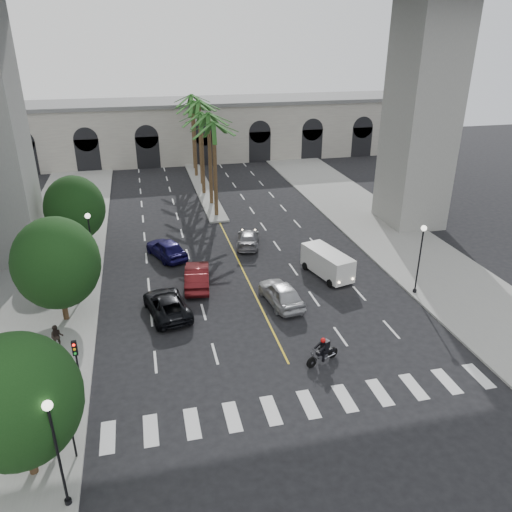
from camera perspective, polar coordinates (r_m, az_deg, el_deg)
The scene contains 29 objects.
ground at distance 28.03m, azimuth 4.99°, elevation -14.57°, with size 140.00×140.00×0.00m, color black.
sidewalk_left at distance 40.40m, azimuth -22.90°, elevation -3.42°, with size 8.00×100.00×0.15m, color gray.
sidewalk_right at distance 45.51m, azimuth 17.25°, elevation 0.54°, with size 8.00×100.00×0.15m, color gray.
median at distance 61.59m, azimuth -6.03°, elevation 7.67°, with size 2.00×24.00×0.20m, color gray.
pier_building at distance 77.12m, azimuth -7.94°, elevation 14.11°, with size 71.00×10.50×8.50m.
bridge at distance 43.96m, azimuth 0.89°, elevation 25.52°, with size 75.00×13.00×26.00m.
palm_a at distance 49.88m, azimuth -4.87°, elevation 14.42°, with size 3.20×3.20×10.30m.
palm_b at distance 53.76m, azimuth -5.45°, elevation 15.41°, with size 3.20×3.20×10.60m.
palm_c at distance 57.71m, azimuth -6.34°, elevation 15.51°, with size 3.20×3.20×10.10m.
palm_d at distance 61.58m, azimuth -6.55°, elevation 16.74°, with size 3.20×3.20×10.90m.
palm_e at distance 65.55m, azimuth -7.22°, elevation 16.75°, with size 3.20×3.20×10.40m.
palm_f at distance 69.50m, azimuth -7.38°, elevation 17.39°, with size 3.20×3.20×10.70m.
street_tree_near at distance 22.91m, azimuth -25.66°, elevation -14.69°, with size 5.20×5.20×6.89m.
street_tree_mid at distance 33.87m, azimuth -21.84°, elevation -0.76°, with size 5.44×5.44×7.21m.
street_tree_far at distance 45.10m, azimuth -20.00°, elevation 5.16°, with size 5.04×5.04×6.68m.
lamp_post_left_near at distance 21.57m, azimuth -21.88°, elevation -19.47°, with size 0.40×0.40×5.35m.
lamp_post_left_far at distance 39.52m, azimuth -18.33°, elevation 1.73°, with size 0.40×0.40×5.35m.
lamp_post_right at distance 37.06m, azimuth 18.25°, elevation 0.25°, with size 0.40×0.40×5.35m.
traffic_signal_near at distance 23.86m, azimuth -20.63°, elevation -16.63°, with size 0.25×0.18×3.65m.
traffic_signal_far at distance 27.03m, azimuth -19.80°, elevation -11.16°, with size 0.25×0.18×3.65m.
motorcycle_rider at distance 29.46m, azimuth 7.73°, elevation -10.71°, with size 2.19×1.00×1.67m.
car_a at distance 35.04m, azimuth 2.90°, elevation -4.26°, with size 1.94×4.83×1.65m, color #ABACB0.
car_b at distance 37.63m, azimuth -6.74°, elevation -2.29°, with size 1.75×5.02×1.65m, color #531013.
car_c at distance 34.33m, azimuth -10.16°, elevation -5.47°, with size 2.43×5.27×1.46m, color black.
car_d at distance 44.56m, azimuth -0.93°, elevation 2.02°, with size 1.91×4.70×1.36m, color slate.
car_e at distance 42.76m, azimuth -10.20°, elevation 0.85°, with size 1.96×4.88×1.66m, color #130F47.
cargo_van at distance 39.14m, azimuth 8.17°, elevation -0.76°, with size 2.95×5.14×2.06m.
pedestrian_a at distance 29.01m, azimuth -23.09°, elevation -12.96°, with size 0.56×0.37×1.54m, color black.
pedestrian_b at distance 32.33m, azimuth -21.79°, elevation -8.59°, with size 0.76×0.59×1.56m, color black.
Camera 1 is at (-7.32, -20.62, 17.52)m, focal length 35.00 mm.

